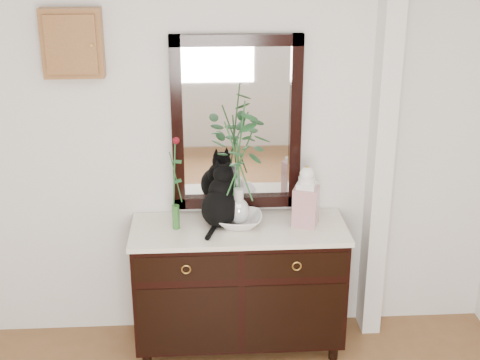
{
  "coord_description": "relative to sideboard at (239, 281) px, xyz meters",
  "views": [
    {
      "loc": [
        -0.12,
        -1.99,
        2.59
      ],
      "look_at": [
        0.1,
        1.63,
        1.2
      ],
      "focal_mm": 50.0,
      "sensor_mm": 36.0,
      "label": 1
    }
  ],
  "objects": [
    {
      "name": "vase_branches",
      "position": [
        0.0,
        0.03,
        0.79
      ],
      "size": [
        0.41,
        0.41,
        0.79
      ],
      "primitive_type": null,
      "rotation": [
        0.0,
        0.0,
        0.1
      ],
      "color": "silver",
      "rests_on": "lotus_bowl"
    },
    {
      "name": "pilaster",
      "position": [
        0.9,
        0.17,
        0.88
      ],
      "size": [
        0.12,
        0.2,
        2.7
      ],
      "primitive_type": "cube",
      "color": "silver",
      "rests_on": "ground"
    },
    {
      "name": "key_cabinet",
      "position": [
        -0.95,
        0.21,
        1.48
      ],
      "size": [
        0.35,
        0.1,
        0.4
      ],
      "primitive_type": "cube",
      "color": "brown",
      "rests_on": "wall_back"
    },
    {
      "name": "wall_back",
      "position": [
        -0.1,
        0.25,
        0.88
      ],
      "size": [
        3.6,
        0.04,
        2.7
      ],
      "primitive_type": "cube",
      "color": "silver",
      "rests_on": "ground"
    },
    {
      "name": "wall_mirror",
      "position": [
        -0.0,
        0.24,
        0.97
      ],
      "size": [
        0.8,
        0.06,
        1.1
      ],
      "color": "black",
      "rests_on": "wall_back"
    },
    {
      "name": "sideboard",
      "position": [
        0.0,
        0.0,
        0.0
      ],
      "size": [
        1.33,
        0.52,
        0.82
      ],
      "color": "black",
      "rests_on": "ground"
    },
    {
      "name": "lotus_bowl",
      "position": [
        0.0,
        0.03,
        0.41
      ],
      "size": [
        0.32,
        0.32,
        0.07
      ],
      "primitive_type": "imported",
      "rotation": [
        0.0,
        0.0,
        -0.1
      ],
      "color": "silver",
      "rests_on": "sideboard"
    },
    {
      "name": "ginger_jar",
      "position": [
        0.41,
        0.02,
        0.57
      ],
      "size": [
        0.19,
        0.19,
        0.39
      ],
      "primitive_type": null,
      "rotation": [
        0.0,
        0.0,
        -0.34
      ],
      "color": "silver",
      "rests_on": "sideboard"
    },
    {
      "name": "bud_vase_rose",
      "position": [
        -0.38,
        0.01,
        0.67
      ],
      "size": [
        0.09,
        0.09,
        0.6
      ],
      "primitive_type": null,
      "rotation": [
        0.0,
        0.0,
        0.24
      ],
      "color": "#2F682B",
      "rests_on": "sideboard"
    },
    {
      "name": "cat",
      "position": [
        -0.11,
        0.05,
        0.56
      ],
      "size": [
        0.34,
        0.39,
        0.38
      ],
      "primitive_type": null,
      "rotation": [
        0.0,
        0.0,
        -0.28
      ],
      "color": "black",
      "rests_on": "sideboard"
    }
  ]
}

